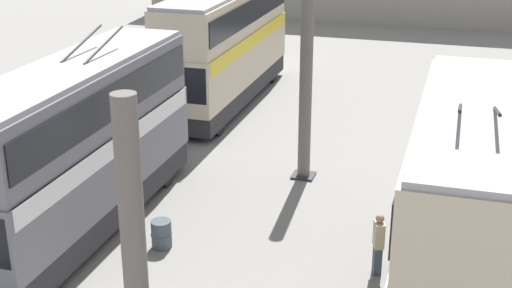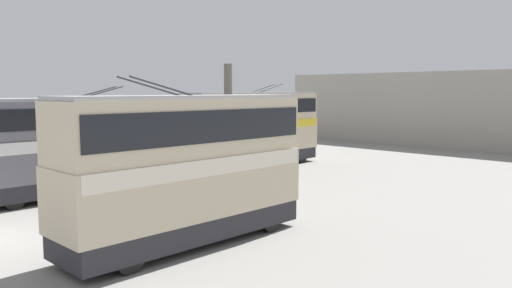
{
  "view_description": "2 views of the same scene",
  "coord_description": "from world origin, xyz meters",
  "px_view_note": "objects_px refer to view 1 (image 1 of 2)",
  "views": [
    {
      "loc": [
        -9.82,
        -4.96,
        9.75
      ],
      "look_at": [
        8.15,
        0.5,
        2.59
      ],
      "focal_mm": 50.0,
      "sensor_mm": 36.0,
      "label": 1
    },
    {
      "loc": [
        -5.05,
        -18.7,
        5.26
      ],
      "look_at": [
        13.43,
        -0.69,
        2.51
      ],
      "focal_mm": 35.0,
      "sensor_mm": 36.0,
      "label": 2
    }
  ],
  "objects_px": {
    "bus_right_near": "(78,138)",
    "bus_right_far": "(226,39)",
    "bus_left_near": "(467,201)",
    "person_by_left_row": "(378,243)",
    "oil_drum": "(161,234)"
  },
  "relations": [
    {
      "from": "bus_right_near",
      "to": "bus_right_far",
      "type": "bearing_deg",
      "value": -0.0
    },
    {
      "from": "bus_left_near",
      "to": "oil_drum",
      "type": "distance_m",
      "value": 8.35
    },
    {
      "from": "bus_left_near",
      "to": "bus_right_near",
      "type": "xyz_separation_m",
      "value": [
        1.34,
        10.56,
        -0.11
      ]
    },
    {
      "from": "bus_left_near",
      "to": "oil_drum",
      "type": "relative_size",
      "value": 11.23
    },
    {
      "from": "bus_right_near",
      "to": "bus_right_far",
      "type": "distance_m",
      "value": 12.67
    },
    {
      "from": "bus_right_near",
      "to": "bus_right_far",
      "type": "xyz_separation_m",
      "value": [
        12.67,
        -0.0,
        0.15
      ]
    },
    {
      "from": "bus_left_near",
      "to": "bus_right_near",
      "type": "height_order",
      "value": "bus_left_near"
    },
    {
      "from": "person_by_left_row",
      "to": "oil_drum",
      "type": "height_order",
      "value": "person_by_left_row"
    },
    {
      "from": "person_by_left_row",
      "to": "bus_right_far",
      "type": "bearing_deg",
      "value": -73.64
    },
    {
      "from": "person_by_left_row",
      "to": "oil_drum",
      "type": "bearing_deg",
      "value": -14.08
    },
    {
      "from": "oil_drum",
      "to": "bus_right_near",
      "type": "bearing_deg",
      "value": 80.05
    },
    {
      "from": "person_by_left_row",
      "to": "oil_drum",
      "type": "relative_size",
      "value": 2.11
    },
    {
      "from": "bus_left_near",
      "to": "bus_right_far",
      "type": "relative_size",
      "value": 0.82
    },
    {
      "from": "bus_right_far",
      "to": "person_by_left_row",
      "type": "xyz_separation_m",
      "value": [
        -12.79,
        -8.55,
        -2.05
      ]
    },
    {
      "from": "bus_left_near",
      "to": "person_by_left_row",
      "type": "relative_size",
      "value": 5.32
    }
  ]
}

